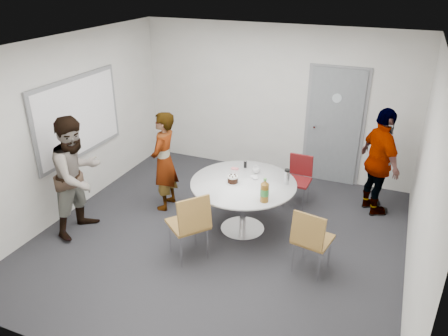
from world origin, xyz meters
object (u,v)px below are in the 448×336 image
at_px(person_right, 380,162).
at_px(chair_far, 299,175).
at_px(chair_near_left, 191,221).
at_px(whiteboard, 78,117).
at_px(door, 334,127).
at_px(table, 245,190).
at_px(person_main, 164,161).
at_px(person_left, 78,176).
at_px(chair_near_right, 311,236).

bearing_deg(person_right, chair_far, 65.85).
distance_m(chair_near_left, person_right, 3.08).
xyz_separation_m(whiteboard, person_right, (4.41, 1.42, -0.59)).
height_order(door, chair_near_left, door).
relative_size(door, chair_near_left, 2.16).
distance_m(whiteboard, person_right, 4.67).
height_order(door, whiteboard, door).
xyz_separation_m(door, person_right, (0.85, -0.86, -0.17)).
height_order(table, person_right, person_right).
bearing_deg(table, person_right, 37.50).
distance_m(door, person_right, 1.22).
height_order(door, person_right, door).
distance_m(chair_near_left, person_main, 1.53).
bearing_deg(person_main, person_left, -42.38).
bearing_deg(chair_near_left, whiteboard, 109.30).
height_order(door, person_main, door).
bearing_deg(chair_near_left, person_left, 126.91).
bearing_deg(chair_near_left, person_main, 81.02).
bearing_deg(chair_far, chair_near_right, 109.42).
height_order(whiteboard, person_right, whiteboard).
bearing_deg(person_main, chair_near_left, 36.32).
relative_size(table, person_main, 0.94).
bearing_deg(whiteboard, door, 32.66).
bearing_deg(door, whiteboard, -147.34).
xyz_separation_m(whiteboard, chair_near_left, (2.31, -0.82, -0.85)).
bearing_deg(person_left, chair_near_right, -80.50).
relative_size(chair_near_left, person_main, 0.61).
xyz_separation_m(whiteboard, table, (2.71, 0.12, -0.77)).
bearing_deg(door, person_left, -135.08).
height_order(chair_near_right, person_right, person_right).
distance_m(person_left, person_right, 4.47).
distance_m(chair_near_left, chair_near_right, 1.52).
relative_size(table, person_right, 0.88).
bearing_deg(chair_near_right, chair_near_left, -157.83).
relative_size(chair_near_right, person_left, 0.52).
bearing_deg(door, chair_near_left, -111.90).
height_order(door, table, door).
distance_m(chair_far, person_left, 3.40).
height_order(person_main, person_left, person_left).
relative_size(door, whiteboard, 1.12).
distance_m(table, person_main, 1.43).
bearing_deg(person_right, person_left, 86.19).
xyz_separation_m(chair_far, person_right, (1.18, 0.18, 0.35)).
bearing_deg(person_right, door, 11.68).
distance_m(whiteboard, person_main, 1.48).
bearing_deg(table, chair_far, 64.98).
bearing_deg(chair_near_right, person_main, 172.40).
height_order(person_main, person_right, person_right).
distance_m(person_main, person_right, 3.31).
height_order(table, chair_near_right, table).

